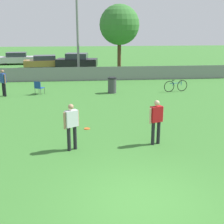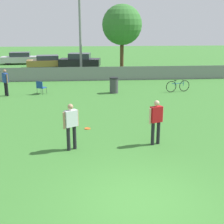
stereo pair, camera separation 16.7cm
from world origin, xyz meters
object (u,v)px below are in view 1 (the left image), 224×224
(player_thrower_red, at_px, (156,119))
(folding_chair_sideline, at_px, (39,87))
(trash_bin, at_px, (112,85))
(light_pole, at_px, (77,9))
(spectator_in_blue, at_px, (3,81))
(frisbee_disc, at_px, (87,129))
(player_receiver_white, at_px, (71,123))
(parked_car_dark, at_px, (77,61))
(parked_car_tan, at_px, (45,62))
(bicycle_sideline, at_px, (176,86))
(parked_car_silver, at_px, (17,58))
(tree_near_pole, at_px, (119,25))

(player_thrower_red, relative_size, folding_chair_sideline, 2.00)
(trash_bin, bearing_deg, light_pole, 107.91)
(spectator_in_blue, relative_size, frisbee_disc, 6.44)
(light_pole, bearing_deg, player_receiver_white, -90.89)
(frisbee_disc, bearing_deg, trash_bin, 75.73)
(frisbee_disc, relative_size, folding_chair_sideline, 0.31)
(parked_car_dark, bearing_deg, parked_car_tan, -179.42)
(bicycle_sideline, relative_size, parked_car_tan, 0.39)
(spectator_in_blue, bearing_deg, player_thrower_red, -178.74)
(spectator_in_blue, xyz_separation_m, parked_car_silver, (-2.32, 16.88, -0.31))
(tree_near_pole, height_order, trash_bin, tree_near_pole)
(tree_near_pole, height_order, frisbee_disc, tree_near_pole)
(tree_near_pole, distance_m, parked_car_tan, 9.82)
(frisbee_disc, height_order, parked_car_dark, parked_car_dark)
(folding_chair_sideline, height_order, parked_car_dark, parked_car_dark)
(parked_car_silver, bearing_deg, tree_near_pole, -45.72)
(player_thrower_red, height_order, spectator_in_blue, player_thrower_red)
(player_receiver_white, bearing_deg, tree_near_pole, 46.25)
(spectator_in_blue, distance_m, parked_car_silver, 17.04)
(light_pole, xyz_separation_m, folding_chair_sideline, (-2.56, -6.64, -5.07))
(frisbee_disc, bearing_deg, parked_car_dark, 91.47)
(player_receiver_white, bearing_deg, frisbee_disc, 44.55)
(parked_car_silver, bearing_deg, folding_chair_sideline, -79.45)
(frisbee_disc, bearing_deg, folding_chair_sideline, 111.60)
(light_pole, height_order, tree_near_pole, light_pole)
(tree_near_pole, relative_size, spectator_in_blue, 3.63)
(light_pole, xyz_separation_m, parked_car_dark, (-0.18, 5.89, -4.81))
(frisbee_disc, distance_m, folding_chair_sideline, 7.88)
(player_receiver_white, xyz_separation_m, spectator_in_blue, (-4.41, 9.24, -0.02))
(tree_near_pole, distance_m, bicycle_sideline, 8.83)
(player_receiver_white, distance_m, trash_bin, 9.82)
(tree_near_pole, xyz_separation_m, player_thrower_red, (-0.72, -16.61, -3.33))
(parked_car_silver, relative_size, parked_car_dark, 0.99)
(tree_near_pole, height_order, folding_chair_sideline, tree_near_pole)
(tree_near_pole, distance_m, trash_bin, 8.39)
(player_receiver_white, distance_m, parked_car_dark, 22.11)
(parked_car_tan, xyz_separation_m, parked_car_dark, (3.32, -0.48, 0.10))
(light_pole, height_order, player_receiver_white, light_pole)
(tree_near_pole, distance_m, parked_car_dark, 7.38)
(spectator_in_blue, xyz_separation_m, folding_chair_sideline, (2.10, 0.35, -0.49))
(folding_chair_sideline, bearing_deg, player_receiver_white, 131.40)
(parked_car_tan, relative_size, parked_car_dark, 1.00)
(light_pole, xyz_separation_m, trash_bin, (2.17, -6.72, -5.03))
(bicycle_sideline, bearing_deg, parked_car_tan, 115.39)
(tree_near_pole, xyz_separation_m, parked_car_tan, (-7.06, 5.74, -3.68))
(frisbee_disc, height_order, folding_chair_sideline, folding_chair_sideline)
(trash_bin, xyz_separation_m, parked_car_tan, (-5.67, 13.09, 0.12))
(frisbee_disc, xyz_separation_m, trash_bin, (1.84, 7.23, 0.50))
(folding_chair_sideline, distance_m, parked_car_tan, 13.04)
(spectator_in_blue, height_order, folding_chair_sideline, spectator_in_blue)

